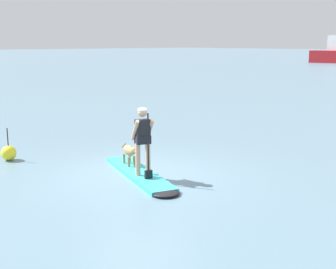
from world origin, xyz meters
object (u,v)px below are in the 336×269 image
marker_buoy (9,153)px  dog (130,151)px  paddleboard (142,176)px  person_paddler (143,137)px

marker_buoy → dog: bearing=33.5°
paddleboard → person_paddler: (0.10, -0.03, 1.00)m
paddleboard → marker_buoy: 4.18m
paddleboard → person_paddler: 1.00m
person_paddler → paddleboard: bearing=161.8°
paddleboard → marker_buoy: bearing=-156.0°
paddleboard → person_paddler: bearing=-18.2°
person_paddler → dog: bearing=161.8°
paddleboard → marker_buoy: marker_buoy is taller
dog → marker_buoy: (-2.98, -1.97, -0.26)m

